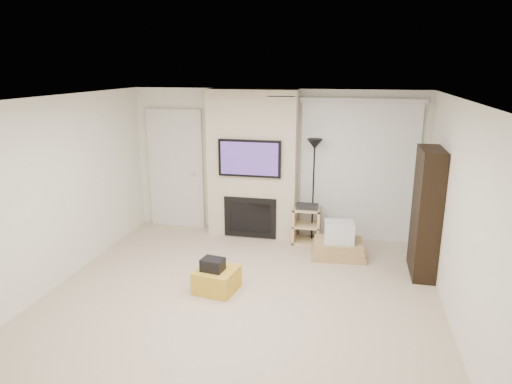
% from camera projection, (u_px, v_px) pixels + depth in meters
% --- Properties ---
extents(floor, '(5.00, 5.50, 0.00)m').
position_uv_depth(floor, '(235.00, 308.00, 5.58)').
color(floor, beige).
rests_on(floor, ground).
extents(ceiling, '(5.00, 5.50, 0.00)m').
position_uv_depth(ceiling, '(233.00, 101.00, 4.92)').
color(ceiling, white).
rests_on(ceiling, wall_back).
extents(wall_back, '(5.00, 0.00, 2.50)m').
position_uv_depth(wall_back, '(275.00, 163.00, 7.84)').
color(wall_back, white).
rests_on(wall_back, ground).
extents(wall_front, '(5.00, 0.00, 2.50)m').
position_uv_depth(wall_front, '(113.00, 352.00, 2.66)').
color(wall_front, white).
rests_on(wall_front, ground).
extents(wall_left, '(0.00, 5.50, 2.50)m').
position_uv_depth(wall_left, '(43.00, 198.00, 5.76)').
color(wall_left, white).
rests_on(wall_left, ground).
extents(wall_right, '(0.00, 5.50, 2.50)m').
position_uv_depth(wall_right, '(466.00, 226.00, 4.74)').
color(wall_right, white).
rests_on(wall_right, ground).
extents(hvac_vent, '(0.35, 0.18, 0.01)m').
position_uv_depth(hvac_vent, '(281.00, 97.00, 5.59)').
color(hvac_vent, silver).
rests_on(hvac_vent, ceiling).
extents(ottoman, '(0.57, 0.57, 0.30)m').
position_uv_depth(ottoman, '(217.00, 280.00, 5.98)').
color(ottoman, gold).
rests_on(ottoman, floor).
extents(black_bag, '(0.31, 0.26, 0.16)m').
position_uv_depth(black_bag, '(213.00, 265.00, 5.90)').
color(black_bag, black).
rests_on(black_bag, ottoman).
extents(fireplace_wall, '(1.50, 0.47, 2.50)m').
position_uv_depth(fireplace_wall, '(252.00, 165.00, 7.72)').
color(fireplace_wall, beige).
rests_on(fireplace_wall, floor).
extents(entry_door, '(1.02, 0.11, 2.14)m').
position_uv_depth(entry_door, '(176.00, 170.00, 8.23)').
color(entry_door, silver).
rests_on(entry_door, floor).
extents(vertical_blinds, '(1.98, 0.10, 2.37)m').
position_uv_depth(vertical_blinds, '(358.00, 166.00, 7.50)').
color(vertical_blinds, silver).
rests_on(vertical_blinds, floor).
extents(floor_lamp, '(0.26, 0.26, 1.73)m').
position_uv_depth(floor_lamp, '(314.00, 161.00, 7.41)').
color(floor_lamp, black).
rests_on(floor_lamp, floor).
extents(av_stand, '(0.45, 0.38, 0.66)m').
position_uv_depth(av_stand, '(307.00, 223.00, 7.58)').
color(av_stand, '#E0C086').
rests_on(av_stand, floor).
extents(box_stack, '(0.87, 0.69, 0.55)m').
position_uv_depth(box_stack, '(338.00, 243.00, 7.06)').
color(box_stack, tan).
rests_on(box_stack, floor).
extents(bookshelf, '(0.30, 0.80, 1.80)m').
position_uv_depth(bookshelf, '(426.00, 213.00, 6.30)').
color(bookshelf, black).
rests_on(bookshelf, floor).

